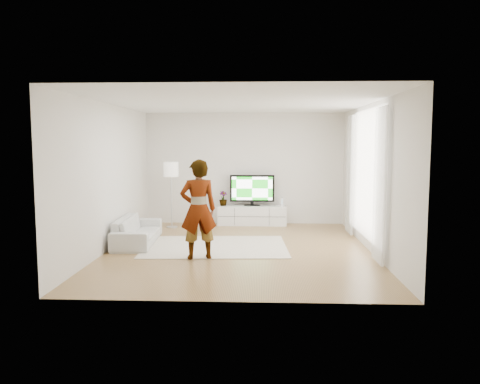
{
  "coord_description": "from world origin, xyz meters",
  "views": [
    {
      "loc": [
        0.41,
        -8.86,
        2.05
      ],
      "look_at": [
        0.0,
        0.4,
        1.08
      ],
      "focal_mm": 35.0,
      "sensor_mm": 36.0,
      "label": 1
    }
  ],
  "objects_px": {
    "media_console": "(252,215)",
    "television": "(252,189)",
    "rug": "(215,246)",
    "floor_lamp": "(171,172)",
    "player": "(198,209)",
    "sofa": "(137,230)"
  },
  "relations": [
    {
      "from": "media_console",
      "to": "rug",
      "type": "distance_m",
      "value": 2.65
    },
    {
      "from": "television",
      "to": "player",
      "type": "relative_size",
      "value": 0.63
    },
    {
      "from": "rug",
      "to": "floor_lamp",
      "type": "height_order",
      "value": "floor_lamp"
    },
    {
      "from": "television",
      "to": "sofa",
      "type": "relative_size",
      "value": 0.6
    },
    {
      "from": "media_console",
      "to": "sofa",
      "type": "bearing_deg",
      "value": -134.9
    },
    {
      "from": "television",
      "to": "floor_lamp",
      "type": "height_order",
      "value": "floor_lamp"
    },
    {
      "from": "player",
      "to": "floor_lamp",
      "type": "xyz_separation_m",
      "value": [
        -1.06,
        3.07,
        0.46
      ]
    },
    {
      "from": "media_console",
      "to": "television",
      "type": "bearing_deg",
      "value": 90.0
    },
    {
      "from": "floor_lamp",
      "to": "media_console",
      "type": "bearing_deg",
      "value": 13.36
    },
    {
      "from": "media_console",
      "to": "floor_lamp",
      "type": "distance_m",
      "value": 2.29
    },
    {
      "from": "player",
      "to": "television",
      "type": "bearing_deg",
      "value": -119.83
    },
    {
      "from": "television",
      "to": "player",
      "type": "xyz_separation_m",
      "value": [
        -0.88,
        -3.56,
        -0.01
      ]
    },
    {
      "from": "player",
      "to": "media_console",
      "type": "bearing_deg",
      "value": -119.93
    },
    {
      "from": "television",
      "to": "rug",
      "type": "height_order",
      "value": "television"
    },
    {
      "from": "media_console",
      "to": "player",
      "type": "xyz_separation_m",
      "value": [
        -0.88,
        -3.54,
        0.65
      ]
    },
    {
      "from": "rug",
      "to": "television",
      "type": "bearing_deg",
      "value": 75.16
    },
    {
      "from": "rug",
      "to": "player",
      "type": "distance_m",
      "value": 1.34
    },
    {
      "from": "media_console",
      "to": "television",
      "type": "relative_size",
      "value": 1.54
    },
    {
      "from": "television",
      "to": "sofa",
      "type": "xyz_separation_m",
      "value": [
        -2.3,
        -2.34,
        -0.63
      ]
    },
    {
      "from": "player",
      "to": "sofa",
      "type": "distance_m",
      "value": 1.98
    },
    {
      "from": "rug",
      "to": "floor_lamp",
      "type": "bearing_deg",
      "value": 121.19
    },
    {
      "from": "television",
      "to": "floor_lamp",
      "type": "xyz_separation_m",
      "value": [
        -1.95,
        -0.49,
        0.45
      ]
    }
  ]
}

